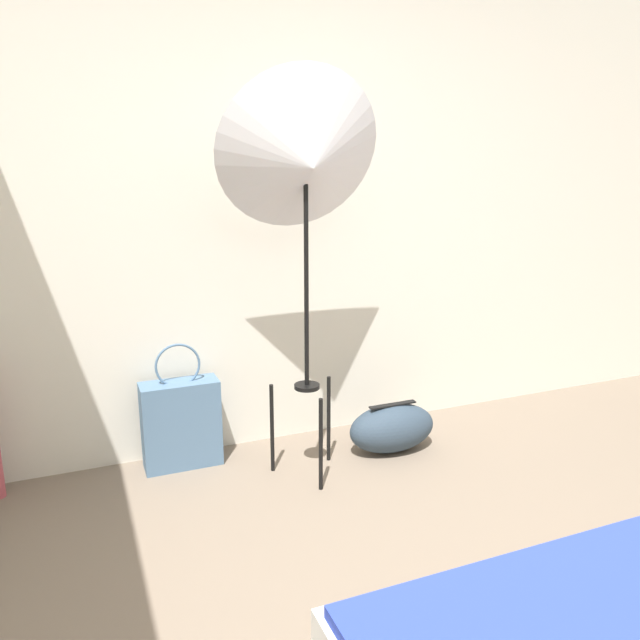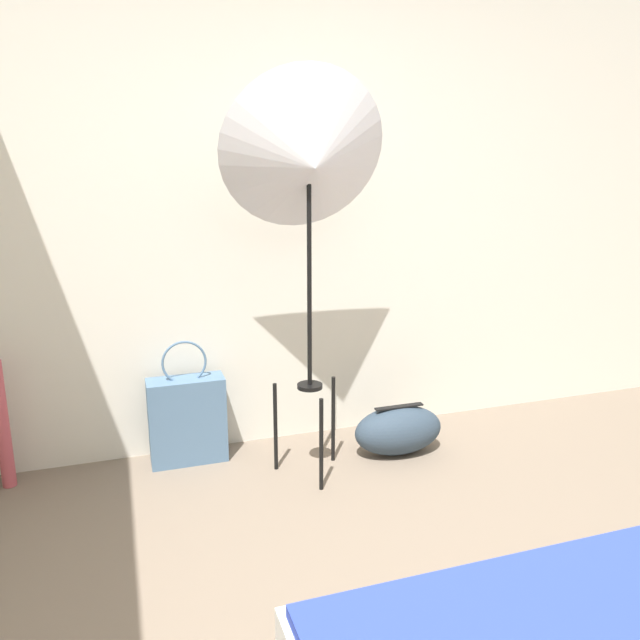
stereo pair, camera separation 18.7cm
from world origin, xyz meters
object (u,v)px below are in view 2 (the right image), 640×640
photo_umbrella (309,161)px  paper_roll (2,425)px  tote_bag (187,419)px  duffel_bag (398,430)px

photo_umbrella → paper_roll: photo_umbrella is taller
photo_umbrella → tote_bag: bearing=150.1°
tote_bag → duffel_bag: 1.11m
paper_roll → photo_umbrella: bearing=-13.1°
tote_bag → duffel_bag: size_ratio=1.33×
tote_bag → duffel_bag: tote_bag is taller
photo_umbrella → paper_roll: (-1.42, 0.33, -1.21)m
tote_bag → duffel_bag: bearing=-13.6°
duffel_bag → paper_roll: paper_roll is taller
photo_umbrella → tote_bag: (-0.56, 0.32, -1.29)m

